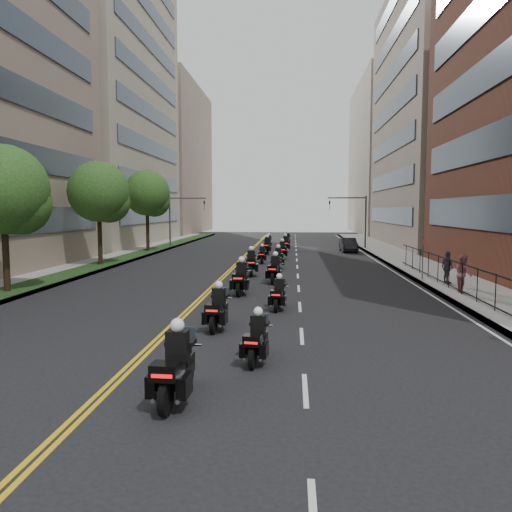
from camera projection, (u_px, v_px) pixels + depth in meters
The scene contains 29 objects.
ground at pixel (171, 386), 11.93m from camera, with size 160.00×160.00×0.00m, color black.
sidewalk_right at pixel (420, 267), 35.85m from camera, with size 4.00×90.00×0.15m, color gray.
sidewalk_left at pixel (96, 264), 37.64m from camera, with size 4.00×90.00×0.15m, color gray.
grass_strip at pixel (106, 263), 37.57m from camera, with size 2.00×90.00×0.04m, color #193914.
building_right_tan at pixel (458, 114), 56.57m from camera, with size 15.11×28.00×30.00m.
building_right_far at pixel (401, 158), 86.54m from camera, with size 15.00×28.00×26.00m, color gray.
building_left_mid at pixel (86, 102), 59.62m from camera, with size 16.11×28.00×34.00m.
building_left_far at pixel (155, 160), 89.78m from camera, with size 16.00×28.00×26.00m, color gray.
iron_fence at pixel (469, 281), 22.94m from camera, with size 0.05×28.00×1.50m.
street_trees at pixel (67, 194), 30.74m from camera, with size 4.40×38.40×7.98m.
traffic_signal_right at pixel (357, 214), 52.57m from camera, with size 4.09×0.20×5.60m.
traffic_signal_left at pixel (178, 214), 53.99m from camera, with size 4.09×0.20×5.60m.
motorcycle_0 at pixel (176, 369), 10.94m from camera, with size 0.59×2.48×1.83m.
motorcycle_1 at pixel (257, 341), 13.79m from camera, with size 0.61×2.06×1.53m.
motorcycle_2 at pixel (218, 310), 17.55m from camera, with size 0.59×2.31×1.70m.
motorcycle_3 at pixel (279, 295), 21.02m from camera, with size 0.60×2.06×1.52m.
motorcycle_4 at pixel (241, 279), 24.75m from camera, with size 0.62×2.55×1.88m.
motorcycle_5 at pixel (275, 270), 28.63m from camera, with size 0.71×2.44×1.80m.
motorcycle_6 at pixel (251, 264), 31.73m from camera, with size 0.65×2.54×1.87m.
motorcycle_7 at pixel (278, 259), 35.69m from camera, with size 0.56×2.30×1.70m.
motorcycle_8 at pixel (262, 255), 38.98m from camera, with size 0.47×2.06×1.52m.
motorcycle_9 at pixel (282, 251), 42.20m from camera, with size 0.57×2.35×1.73m.
motorcycle_10 at pixel (267, 247), 46.53m from camera, with size 0.62×2.51×1.85m.
motorcycle_11 at pixel (286, 245), 49.42m from camera, with size 0.60×2.45×1.81m.
motorcycle_12 at pixel (268, 242), 53.43m from camera, with size 0.59×2.24×1.65m.
motorcycle_13 at pixel (287, 240), 57.00m from camera, with size 0.70×2.31×1.71m.
parked_sedan at pixel (348, 245), 49.34m from camera, with size 1.45×4.16×1.37m, color black.
pedestrian_b at pixel (463, 274), 24.32m from camera, with size 0.91×0.71×1.88m, color #9A5459.
pedestrian_c at pixel (447, 267), 27.30m from camera, with size 1.04×0.43×1.78m, color #38383F.
Camera 1 is at (2.90, -11.40, 4.23)m, focal length 35.00 mm.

